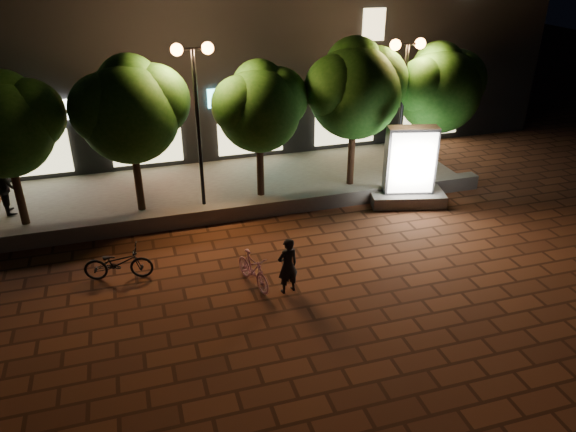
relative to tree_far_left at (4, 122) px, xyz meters
name	(u,v)px	position (x,y,z in m)	size (l,w,h in m)	color
ground	(294,282)	(6.95, -5.46, -3.29)	(80.00, 80.00, 0.00)	#5A301C
retaining_wall	(256,209)	(6.95, -1.46, -3.04)	(16.00, 0.45, 0.50)	slate
sidewalk	(240,185)	(6.95, 1.04, -3.25)	(16.00, 5.00, 0.08)	slate
building_block	(202,18)	(6.94, 7.53, 1.70)	(28.00, 8.12, 11.30)	black
tree_far_left	(4,122)	(0.00, 0.00, 0.00)	(3.36, 2.80, 4.63)	black
tree_left	(130,107)	(3.50, 0.00, 0.15)	(3.60, 3.00, 4.89)	black
tree_mid	(260,104)	(7.50, 0.00, -0.08)	(3.24, 2.70, 4.50)	black
tree_right	(356,86)	(10.80, 0.00, 0.27)	(3.72, 3.10, 5.07)	black
tree_far_right	(440,85)	(14.00, 0.00, 0.08)	(3.48, 2.90, 4.76)	black
street_lamp_left	(195,85)	(5.45, -0.26, 0.74)	(1.26, 0.36, 5.18)	black
street_lamp_right	(405,75)	(12.45, -0.26, 0.60)	(1.26, 0.36, 4.98)	black
ad_kiosk	(409,173)	(12.00, -1.96, -2.23)	(2.65, 1.75, 2.64)	slate
scooter_pink	(253,270)	(5.92, -5.28, -2.84)	(0.43, 1.51, 0.91)	pink
rider	(288,266)	(6.68, -5.81, -2.54)	(0.55, 0.36, 1.51)	black
scooter_parked	(118,263)	(2.66, -3.97, -2.83)	(0.61, 1.76, 0.92)	black
pedestrian	(7,187)	(-0.55, 0.95, -2.36)	(0.83, 0.64, 1.70)	black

